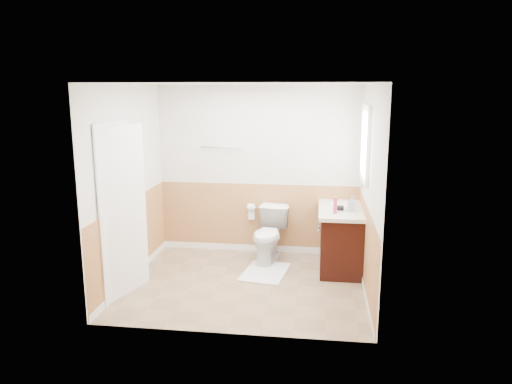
# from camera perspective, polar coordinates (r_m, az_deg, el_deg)

# --- Properties ---
(floor) EXTENTS (3.00, 3.00, 0.00)m
(floor) POSITION_cam_1_polar(r_m,az_deg,el_deg) (6.30, -1.22, -10.73)
(floor) COLOR #8C7051
(floor) RESTS_ON ground
(ceiling) EXTENTS (3.00, 3.00, 0.00)m
(ceiling) POSITION_cam_1_polar(r_m,az_deg,el_deg) (5.81, -1.33, 12.63)
(ceiling) COLOR white
(ceiling) RESTS_ON floor
(wall_back) EXTENTS (3.00, 0.00, 3.00)m
(wall_back) POSITION_cam_1_polar(r_m,az_deg,el_deg) (7.20, 0.29, 2.54)
(wall_back) COLOR silver
(wall_back) RESTS_ON floor
(wall_front) EXTENTS (3.00, 0.00, 3.00)m
(wall_front) POSITION_cam_1_polar(r_m,az_deg,el_deg) (4.69, -3.68, -2.71)
(wall_front) COLOR silver
(wall_front) RESTS_ON floor
(wall_left) EXTENTS (0.00, 3.00, 3.00)m
(wall_left) POSITION_cam_1_polar(r_m,az_deg,el_deg) (6.33, -14.82, 0.81)
(wall_left) COLOR silver
(wall_left) RESTS_ON floor
(wall_right) EXTENTS (0.00, 3.00, 3.00)m
(wall_right) POSITION_cam_1_polar(r_m,az_deg,el_deg) (5.90, 13.29, 0.08)
(wall_right) COLOR silver
(wall_right) RESTS_ON floor
(wainscot_back) EXTENTS (3.00, 0.00, 3.00)m
(wainscot_back) POSITION_cam_1_polar(r_m,az_deg,el_deg) (7.35, 0.28, -3.25)
(wainscot_back) COLOR #B88349
(wainscot_back) RESTS_ON floor
(wainscot_front) EXTENTS (3.00, 0.00, 3.00)m
(wainscot_front) POSITION_cam_1_polar(r_m,az_deg,el_deg) (4.94, -3.53, -11.11)
(wainscot_front) COLOR #B88349
(wainscot_front) RESTS_ON floor
(wainscot_left) EXTENTS (0.00, 2.60, 2.60)m
(wainscot_left) POSITION_cam_1_polar(r_m,az_deg,el_deg) (6.51, -14.36, -5.68)
(wainscot_left) COLOR #B88349
(wainscot_left) RESTS_ON floor
(wainscot_right) EXTENTS (0.00, 2.60, 2.60)m
(wainscot_right) POSITION_cam_1_polar(r_m,az_deg,el_deg) (6.09, 12.83, -6.83)
(wainscot_right) COLOR #B88349
(wainscot_right) RESTS_ON floor
(toilet) EXTENTS (0.54, 0.81, 0.77)m
(toilet) POSITION_cam_1_polar(r_m,az_deg,el_deg) (6.97, 1.53, -5.10)
(toilet) COLOR white
(toilet) RESTS_ON floor
(bath_mat) EXTENTS (0.66, 0.87, 0.02)m
(bath_mat) POSITION_cam_1_polar(r_m,az_deg,el_deg) (6.64, 1.08, -9.41)
(bath_mat) COLOR silver
(bath_mat) RESTS_ON floor
(vanity_cabinet) EXTENTS (0.55, 1.10, 0.80)m
(vanity_cabinet) POSITION_cam_1_polar(r_m,az_deg,el_deg) (6.81, 9.92, -5.56)
(vanity_cabinet) COLOR black
(vanity_cabinet) RESTS_ON floor
(vanity_knob_left) EXTENTS (0.03, 0.03, 0.03)m
(vanity_knob_left) POSITION_cam_1_polar(r_m,az_deg,el_deg) (6.67, 7.42, -4.53)
(vanity_knob_left) COLOR silver
(vanity_knob_left) RESTS_ON vanity_cabinet
(vanity_knob_right) EXTENTS (0.03, 0.03, 0.03)m
(vanity_knob_right) POSITION_cam_1_polar(r_m,az_deg,el_deg) (6.86, 7.42, -4.05)
(vanity_knob_right) COLOR silver
(vanity_knob_right) RESTS_ON vanity_cabinet
(countertop) EXTENTS (0.60, 1.15, 0.05)m
(countertop) POSITION_cam_1_polar(r_m,az_deg,el_deg) (6.70, 9.97, -2.09)
(countertop) COLOR beige
(countertop) RESTS_ON vanity_cabinet
(sink_basin) EXTENTS (0.36, 0.36, 0.02)m
(sink_basin) POSITION_cam_1_polar(r_m,az_deg,el_deg) (6.83, 10.01, -1.50)
(sink_basin) COLOR white
(sink_basin) RESTS_ON countertop
(faucet) EXTENTS (0.02, 0.02, 0.14)m
(faucet) POSITION_cam_1_polar(r_m,az_deg,el_deg) (6.83, 11.53, -1.05)
(faucet) COLOR silver
(faucet) RESTS_ON countertop
(lotion_bottle) EXTENTS (0.05, 0.05, 0.22)m
(lotion_bottle) POSITION_cam_1_polar(r_m,az_deg,el_deg) (6.36, 9.31, -1.56)
(lotion_bottle) COLOR #BF3155
(lotion_bottle) RESTS_ON countertop
(soap_dispenser) EXTENTS (0.10, 0.11, 0.21)m
(soap_dispenser) POSITION_cam_1_polar(r_m,az_deg,el_deg) (6.54, 11.19, -1.31)
(soap_dispenser) COLOR #9CA3B0
(soap_dispenser) RESTS_ON countertop
(hair_dryer_body) EXTENTS (0.14, 0.07, 0.07)m
(hair_dryer_body) POSITION_cam_1_polar(r_m,az_deg,el_deg) (6.56, 9.68, -1.84)
(hair_dryer_body) COLOR black
(hair_dryer_body) RESTS_ON countertop
(hair_dryer_handle) EXTENTS (0.03, 0.03, 0.07)m
(hair_dryer_handle) POSITION_cam_1_polar(r_m,az_deg,el_deg) (6.59, 9.40, -2.03)
(hair_dryer_handle) COLOR black
(hair_dryer_handle) RESTS_ON countertop
(mirror_panel) EXTENTS (0.02, 0.35, 0.90)m
(mirror_panel) POSITION_cam_1_polar(r_m,az_deg,el_deg) (6.93, 12.33, 4.39)
(mirror_panel) COLOR silver
(mirror_panel) RESTS_ON wall_right
(window_frame) EXTENTS (0.04, 0.80, 1.00)m
(window_frame) POSITION_cam_1_polar(r_m,az_deg,el_deg) (6.40, 12.72, 5.56)
(window_frame) COLOR white
(window_frame) RESTS_ON wall_right
(window_glass) EXTENTS (0.01, 0.70, 0.90)m
(window_glass) POSITION_cam_1_polar(r_m,az_deg,el_deg) (6.40, 12.87, 5.55)
(window_glass) COLOR white
(window_glass) RESTS_ON wall_right
(door) EXTENTS (0.29, 0.78, 2.04)m
(door) POSITION_cam_1_polar(r_m,az_deg,el_deg) (5.94, -15.42, -2.24)
(door) COLOR white
(door) RESTS_ON wall_left
(door_frame) EXTENTS (0.02, 0.92, 2.10)m
(door_frame) POSITION_cam_1_polar(r_m,az_deg,el_deg) (5.97, -16.10, -2.11)
(door_frame) COLOR white
(door_frame) RESTS_ON wall_left
(door_knob) EXTENTS (0.06, 0.06, 0.06)m
(door_knob) POSITION_cam_1_polar(r_m,az_deg,el_deg) (6.23, -13.72, -2.15)
(door_knob) COLOR silver
(door_knob) RESTS_ON door
(towel_bar) EXTENTS (0.62, 0.02, 0.02)m
(towel_bar) POSITION_cam_1_polar(r_m,az_deg,el_deg) (7.19, -4.13, 5.31)
(towel_bar) COLOR silver
(towel_bar) RESTS_ON wall_back
(tp_holder_bar) EXTENTS (0.14, 0.02, 0.02)m
(tp_holder_bar) POSITION_cam_1_polar(r_m,az_deg,el_deg) (7.25, -0.57, -1.83)
(tp_holder_bar) COLOR silver
(tp_holder_bar) RESTS_ON wall_back
(tp_roll) EXTENTS (0.10, 0.11, 0.11)m
(tp_roll) POSITION_cam_1_polar(r_m,az_deg,el_deg) (7.25, -0.57, -1.83)
(tp_roll) COLOR white
(tp_roll) RESTS_ON tp_holder_bar
(tp_sheet) EXTENTS (0.10, 0.01, 0.16)m
(tp_sheet) POSITION_cam_1_polar(r_m,az_deg,el_deg) (7.28, -0.56, -2.67)
(tp_sheet) COLOR white
(tp_sheet) RESTS_ON tp_roll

